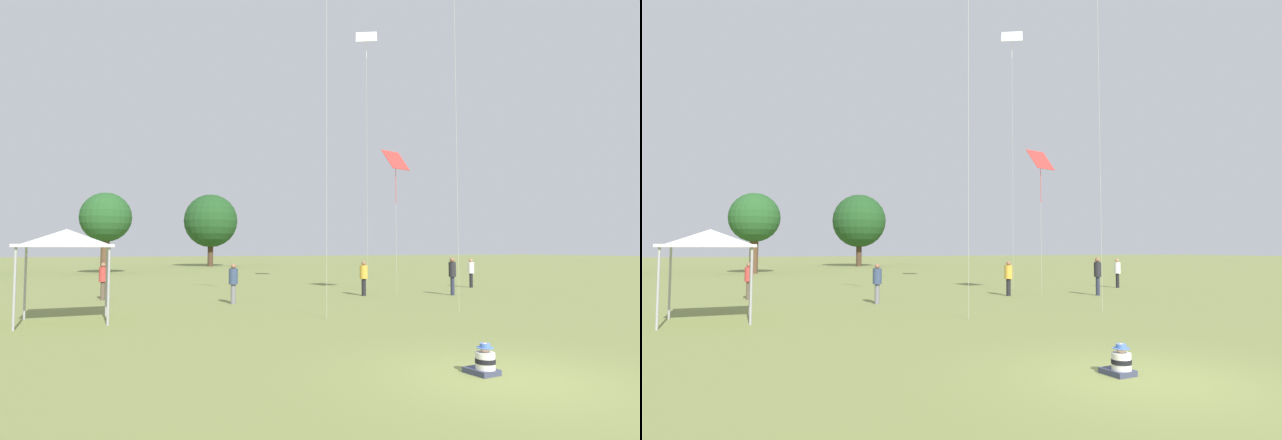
% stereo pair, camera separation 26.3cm
% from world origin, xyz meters
% --- Properties ---
extents(ground_plane, '(300.00, 300.00, 0.00)m').
position_xyz_m(ground_plane, '(0.00, 0.00, 0.00)').
color(ground_plane, olive).
extents(seated_toddler, '(0.47, 0.56, 0.56)m').
position_xyz_m(seated_toddler, '(-0.24, 0.40, 0.22)').
color(seated_toddler, '#383D56').
rests_on(seated_toddler, ground).
extents(person_standing_0, '(0.36, 0.36, 1.65)m').
position_xyz_m(person_standing_0, '(12.90, 16.43, 0.98)').
color(person_standing_0, black).
rests_on(person_standing_0, ground).
extents(person_standing_1, '(0.43, 0.43, 1.80)m').
position_xyz_m(person_standing_1, '(8.87, 12.94, 1.08)').
color(person_standing_1, '#282D42').
rests_on(person_standing_1, ground).
extents(person_standing_2, '(0.41, 0.41, 1.62)m').
position_xyz_m(person_standing_2, '(-1.68, 13.25, 0.96)').
color(person_standing_2, slate).
rests_on(person_standing_2, ground).
extents(person_standing_3, '(0.51, 0.51, 1.63)m').
position_xyz_m(person_standing_3, '(4.84, 14.38, 0.96)').
color(person_standing_3, black).
rests_on(person_standing_3, ground).
extents(person_standing_4, '(0.35, 0.35, 1.62)m').
position_xyz_m(person_standing_4, '(-6.51, 16.98, 0.96)').
color(person_standing_4, brown).
rests_on(person_standing_4, ground).
extents(canopy_tent, '(2.67, 2.67, 2.81)m').
position_xyz_m(canopy_tent, '(-7.51, 10.28, 2.51)').
color(canopy_tent, white).
rests_on(canopy_tent, ground).
extents(kite_1, '(1.41, 1.09, 7.04)m').
position_xyz_m(kite_1, '(6.50, 14.12, 6.43)').
color(kite_1, red).
rests_on(kite_1, ground).
extents(kite_3, '(1.48, 1.33, 15.15)m').
position_xyz_m(kite_3, '(7.38, 18.66, 14.29)').
color(kite_3, white).
rests_on(kite_3, ground).
extents(distant_tree_1, '(4.46, 4.46, 7.31)m').
position_xyz_m(distant_tree_1, '(-6.56, 42.25, 5.01)').
color(distant_tree_1, brown).
rests_on(distant_tree_1, ground).
extents(distant_tree_2, '(6.78, 6.78, 9.24)m').
position_xyz_m(distant_tree_2, '(5.79, 57.75, 5.82)').
color(distant_tree_2, '#473323').
rests_on(distant_tree_2, ground).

